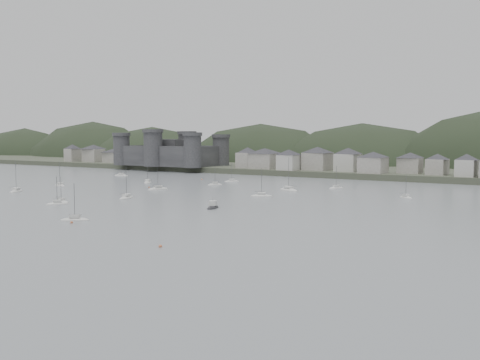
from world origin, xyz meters
The scene contains 8 objects.
ground centered at (0.00, 0.00, 0.00)m, with size 900.00×900.00×0.00m, color slate.
far_shore_land centered at (0.00, 295.00, 1.50)m, with size 900.00×250.00×3.00m, color #383D2D.
forested_ridge centered at (4.83, 269.40, -11.28)m, with size 851.55×103.94×102.57m.
castle centered at (-120.00, 179.80, 10.96)m, with size 66.00×43.00×20.00m.
waterfront_town centered at (50.59, 183.34, 8.66)m, with size 451.48×28.46×12.92m.
moored_fleet centered at (-4.64, 68.56, 0.18)m, with size 227.65×155.40×13.79m.
motor_launch_far centered at (8.95, 46.99, 0.30)m, with size 4.48×7.53×3.71m.
mooring_buoys centered at (-34.24, 48.49, 0.15)m, with size 128.51×135.07×0.70m.
Camera 1 is at (103.77, -83.05, 20.98)m, focal length 41.67 mm.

